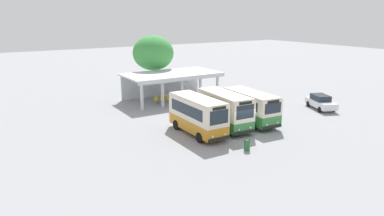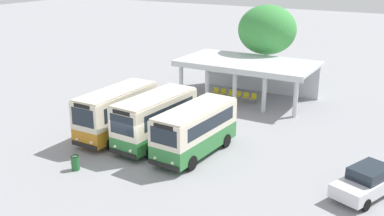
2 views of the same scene
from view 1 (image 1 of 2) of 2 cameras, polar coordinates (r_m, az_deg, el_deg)
ground_plane at (r=31.16m, az=8.44°, el=-4.58°), size 180.00×180.00×0.00m
city_bus_nearest_orange at (r=30.88m, az=0.90°, el=-0.99°), size 2.36×6.75×3.36m
city_bus_second_in_row at (r=32.72m, az=5.31°, el=-0.13°), size 2.67×6.76×3.36m
city_bus_middle_cream at (r=34.54m, az=9.54°, el=0.32°), size 2.70×6.83×3.11m
parked_car_flank at (r=42.03m, az=20.38°, el=0.95°), size 3.17×4.52×1.62m
terminal_canopy at (r=43.97m, az=-3.73°, el=4.88°), size 11.66×6.30×3.40m
waiting_chair_end_by_column at (r=41.99m, az=-5.87°, el=1.38°), size 0.45×0.45×0.86m
waiting_chair_second_from_end at (r=42.29m, az=-4.98°, el=1.50°), size 0.45×0.45×0.86m
waiting_chair_middle_seat at (r=42.65m, az=-4.14°, el=1.64°), size 0.45×0.45×0.86m
waiting_chair_fourth_seat at (r=42.91m, az=-3.23°, el=1.74°), size 0.45×0.45×0.86m
waiting_chair_fifth_seat at (r=43.22m, az=-2.36°, el=1.84°), size 0.45×0.45×0.86m
waiting_chair_far_end_seat at (r=43.58m, az=-1.54°, el=1.96°), size 0.45×0.45×0.86m
roadside_tree_behind_canopy at (r=47.20m, az=-6.38°, el=8.95°), size 5.45×5.45×7.78m
litter_bin_apron at (r=27.87m, az=9.02°, el=-6.00°), size 0.49×0.49×0.90m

